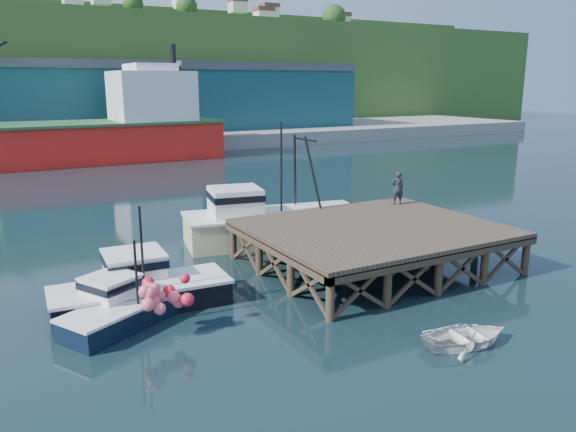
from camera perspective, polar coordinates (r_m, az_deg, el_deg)
ground at (r=26.44m, az=-1.01°, el=-6.90°), size 300.00×300.00×0.00m
wharf at (r=28.60m, az=8.91°, el=-1.41°), size 12.00×10.00×2.62m
far_quay at (r=92.98m, az=-22.02°, el=7.40°), size 160.00×40.00×2.00m
warehouse_mid at (r=87.70m, az=-21.90°, el=10.72°), size 28.00×16.00×9.00m
warehouse_right at (r=96.39m, az=-3.61°, el=11.80°), size 30.00×16.00×9.00m
cargo_ship at (r=70.20m, az=-26.66°, el=7.21°), size 55.50×10.00×13.75m
hillside at (r=122.45m, az=-24.36°, el=13.11°), size 220.00×50.00×22.00m
boat_navy at (r=23.14m, az=-16.29°, el=-8.67°), size 5.79×4.36×3.44m
boat_black at (r=24.55m, az=-14.82°, el=-6.95°), size 7.41×6.22×4.49m
trawler at (r=32.88m, az=-1.75°, el=-0.21°), size 10.95×5.64×6.99m
dinghy at (r=21.50m, az=17.69°, el=-11.54°), size 3.62×2.85×0.68m
dockworker at (r=33.80m, az=11.07°, el=2.81°), size 0.84×0.71×1.96m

